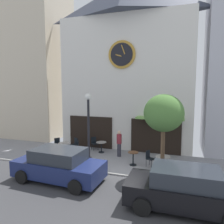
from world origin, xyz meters
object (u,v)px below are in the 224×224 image
at_px(street_tree, 164,114).
at_px(cafe_table_center, 133,157).
at_px(cafe_table_center_left, 101,145).
at_px(cafe_chair_near_lamp, 75,143).
at_px(cafe_chair_left_end, 77,146).
at_px(cafe_chair_mid_row, 58,143).
at_px(cafe_table_leftmost, 64,146).
at_px(cafe_chair_by_entrance, 149,157).
at_px(cafe_chair_corner, 94,142).
at_px(parked_car_black, 185,189).
at_px(cafe_table_near_door, 163,160).
at_px(street_lamp, 89,128).
at_px(parked_car_navy, 59,165).
at_px(pedestrian_maroon, 119,143).

height_order(street_tree, cafe_table_center, street_tree).
xyz_separation_m(street_tree, cafe_table_center_left, (-4.30, 2.65, -2.65)).
bearing_deg(cafe_chair_near_lamp, cafe_chair_left_end, -54.34).
relative_size(cafe_table_center_left, cafe_chair_mid_row, 0.81).
relative_size(cafe_table_leftmost, cafe_chair_by_entrance, 0.88).
relative_size(cafe_chair_corner, cafe_chair_near_lamp, 1.00).
xyz_separation_m(cafe_table_center, parked_car_black, (2.78, -3.74, 0.26)).
xyz_separation_m(street_tree, cafe_chair_corner, (-5.03, 3.14, -2.63)).
xyz_separation_m(cafe_table_near_door, cafe_chair_near_lamp, (-6.18, 1.58, -0.01)).
distance_m(street_lamp, cafe_table_center, 3.02).
bearing_deg(cafe_chair_near_lamp, cafe_table_near_door, -14.34).
height_order(parked_car_navy, parked_car_black, same).
height_order(cafe_table_leftmost, parked_car_navy, parked_car_navy).
relative_size(street_tree, cafe_chair_left_end, 4.58).
relative_size(street_tree, cafe_chair_near_lamp, 4.58).
xyz_separation_m(cafe_chair_mid_row, parked_car_black, (8.41, -4.79, 0.23)).
bearing_deg(parked_car_black, cafe_chair_left_end, 146.33).
relative_size(cafe_table_center, pedestrian_maroon, 0.46).
bearing_deg(cafe_chair_by_entrance, cafe_chair_mid_row, 171.79).
relative_size(cafe_table_near_door, cafe_chair_mid_row, 0.88).
height_order(street_lamp, cafe_table_near_door, street_lamp).
distance_m(street_tree, pedestrian_maroon, 4.33).
height_order(street_tree, cafe_chair_near_lamp, street_tree).
relative_size(cafe_chair_left_end, pedestrian_maroon, 0.54).
bearing_deg(cafe_chair_corner, cafe_table_center_left, -33.87).
relative_size(cafe_table_near_door, cafe_chair_corner, 0.88).
bearing_deg(parked_car_navy, cafe_table_center, 46.49).
height_order(cafe_chair_corner, cafe_chair_near_lamp, same).
height_order(cafe_table_leftmost, parked_car_black, parked_car_black).
distance_m(cafe_table_center, cafe_chair_by_entrance, 0.91).
xyz_separation_m(cafe_chair_by_entrance, pedestrian_maroon, (-2.10, 1.13, 0.33)).
distance_m(cafe_chair_near_lamp, parked_car_navy, 4.82).
xyz_separation_m(cafe_table_near_door, parked_car_navy, (-4.61, -2.97, 0.22)).
bearing_deg(cafe_chair_mid_row, cafe_chair_by_entrance, -8.21).
distance_m(cafe_chair_by_entrance, pedestrian_maroon, 2.41).
distance_m(street_tree, cafe_table_center, 3.32).
height_order(street_lamp, cafe_table_center, street_lamp).
bearing_deg(parked_car_navy, cafe_chair_left_end, 105.69).
bearing_deg(cafe_table_leftmost, parked_car_black, -29.98).
bearing_deg(cafe_chair_corner, cafe_table_leftmost, -136.18).
bearing_deg(cafe_chair_near_lamp, street_lamp, -45.21).
bearing_deg(parked_car_navy, cafe_chair_by_entrance, 39.80).
bearing_deg(cafe_table_leftmost, parked_car_navy, -62.66).
bearing_deg(cafe_chair_corner, cafe_table_center, -32.94).
xyz_separation_m(street_tree, cafe_table_near_door, (-0.03, 0.87, -2.62)).
distance_m(cafe_table_center, pedestrian_maroon, 1.76).
bearing_deg(cafe_table_leftmost, pedestrian_maroon, 8.89).
height_order(cafe_table_leftmost, cafe_chair_mid_row, cafe_chair_mid_row).
relative_size(street_lamp, parked_car_black, 0.95).
relative_size(cafe_chair_left_end, cafe_chair_by_entrance, 1.00).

